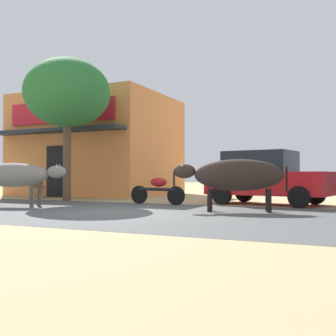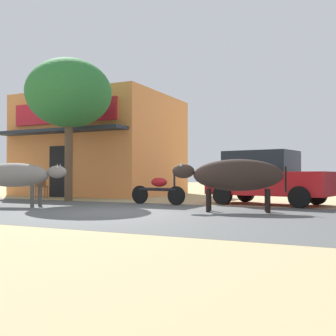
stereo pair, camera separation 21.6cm
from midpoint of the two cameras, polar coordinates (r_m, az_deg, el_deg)
The scene contains 9 objects.
ground at distance 10.15m, azimuth -5.52°, elevation -6.07°, with size 80.00×80.00×0.00m, color tan.
asphalt_road at distance 10.15m, azimuth -5.52°, elevation -6.05°, with size 72.00×6.19×0.00m, color #4C4E4E.
storefront_left_cafe at distance 19.73m, azimuth -8.75°, elevation 2.92°, with size 6.44×6.32×4.47m.
roadside_tree at distance 15.05m, azimuth -13.03°, elevation 9.89°, with size 2.97×2.97×4.95m.
parked_hatchback_car at distance 13.09m, azimuth 13.88°, elevation -1.22°, with size 3.85×2.31×1.64m.
parked_motorcycle at distance 12.78m, azimuth -0.83°, elevation -2.96°, with size 1.89×0.29×1.03m.
cow_near_brown at distance 12.77m, azimuth -19.71°, elevation -0.96°, with size 2.71×1.30×1.25m.
cow_far_dark at distance 10.35m, azimuth 9.75°, elevation -1.02°, with size 2.73×1.19×1.29m.
cafe_chair_near_tree at distance 17.08m, azimuth -16.67°, elevation -2.24°, with size 0.61×0.61×0.92m.
Camera 2 is at (5.33, -8.61, 0.90)m, focal length 44.47 mm.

